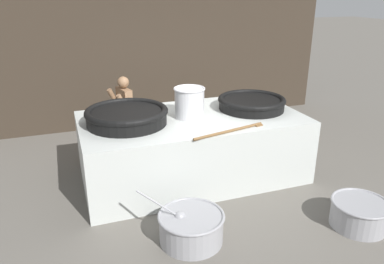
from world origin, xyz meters
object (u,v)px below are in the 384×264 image
(cook, at_px, (125,113))
(prep_bowl_vegetables, at_px, (191,226))
(prep_bowl_meat, at_px, (360,213))
(stock_pot, at_px, (189,102))
(giant_wok_far, at_px, (252,103))
(giant_wok_near, at_px, (127,115))

(cook, bearing_deg, prep_bowl_vegetables, 82.59)
(prep_bowl_meat, bearing_deg, stock_pot, 127.91)
(giant_wok_far, xyz_separation_m, stock_pot, (-1.12, -0.04, 0.13))
(giant_wok_far, height_order, cook, cook)
(giant_wok_near, height_order, prep_bowl_vegetables, giant_wok_near)
(giant_wok_near, height_order, giant_wok_far, giant_wok_near)
(giant_wok_near, bearing_deg, giant_wok_far, 0.79)
(stock_pot, xyz_separation_m, cook, (-0.82, 1.26, -0.48))
(giant_wok_near, xyz_separation_m, prep_bowl_meat, (2.62, -2.10, -0.97))
(giant_wok_far, relative_size, prep_bowl_meat, 1.49)
(cook, distance_m, prep_bowl_meat, 4.19)
(cook, distance_m, prep_bowl_vegetables, 2.97)
(giant_wok_far, relative_size, prep_bowl_vegetables, 1.09)
(giant_wok_near, xyz_separation_m, stock_pot, (0.99, -0.01, 0.11))
(prep_bowl_vegetables, bearing_deg, cook, 95.14)
(cook, height_order, prep_bowl_vegetables, cook)
(prep_bowl_meat, bearing_deg, giant_wok_far, 103.44)
(prep_bowl_vegetables, bearing_deg, giant_wok_near, 104.61)
(giant_wok_far, bearing_deg, prep_bowl_vegetables, -134.85)
(giant_wok_far, xyz_separation_m, prep_bowl_meat, (0.51, -2.13, -0.95))
(giant_wok_near, relative_size, prep_bowl_vegetables, 1.19)
(giant_wok_far, distance_m, stock_pot, 1.13)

